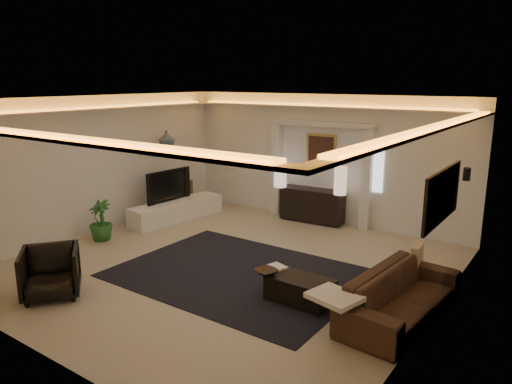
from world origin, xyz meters
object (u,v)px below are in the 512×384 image
Objects in this scene: console at (312,205)px; sofa at (401,296)px; coffee_table at (300,289)px; armchair at (51,272)px.

sofa is (3.22, -3.38, -0.07)m from console.
coffee_table is (-1.37, -0.38, -0.13)m from sofa.
armchair is at bearing -146.97° from coffee_table.
console is 0.65× the size of sofa.
armchair is at bearing 122.76° from sofa.
sofa is 2.34× the size of coffee_table.
coffee_table is at bearing 111.10° from sofa.
armchair is (-4.58, -2.36, 0.05)m from sofa.
armchair is at bearing -107.14° from console.
armchair is (-1.36, -5.74, -0.02)m from console.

